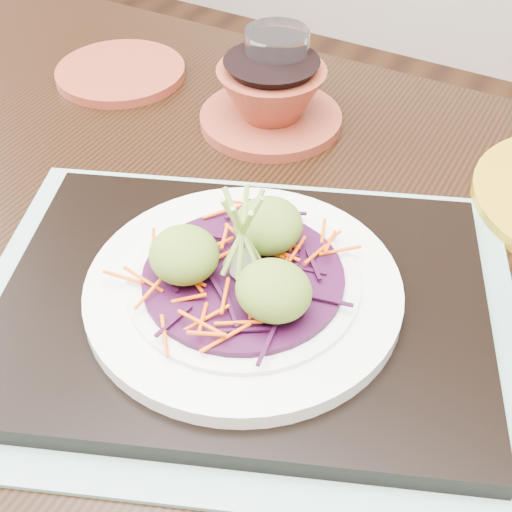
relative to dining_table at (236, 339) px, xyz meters
The scene contains 11 objects.
dining_table is the anchor object (origin of this frame).
placemat 0.12m from the dining_table, 50.73° to the right, with size 0.44×0.34×0.00m, color #86AD95.
serving_tray 0.13m from the dining_table, 50.73° to the right, with size 0.38×0.29×0.02m, color black.
white_plate 0.14m from the dining_table, 50.73° to the right, with size 0.25×0.25×0.02m.
cabbage_bed 0.15m from the dining_table, 50.73° to the right, with size 0.16×0.16×0.01m, color #340A2C.
carrot_julienne 0.16m from the dining_table, 50.73° to the right, with size 0.19×0.19×0.01m, color #EE5204, non-canonical shape.
guacamole_scoops 0.17m from the dining_table, 51.12° to the right, with size 0.14×0.12×0.04m.
scallion_garnish 0.19m from the dining_table, 50.73° to the right, with size 0.06×0.06×0.09m, color #8AB247, non-canonical shape.
terracotta_side_plate 0.38m from the dining_table, 142.92° to the left, with size 0.16×0.16×0.01m, color maroon.
water_glass 0.29m from the dining_table, 110.12° to the left, with size 0.07×0.07×0.10m, color white.
terracotta_bowl_set 0.27m from the dining_table, 110.64° to the left, with size 0.19×0.19×0.07m.
Camera 1 is at (0.19, -0.28, 1.17)m, focal length 50.00 mm.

